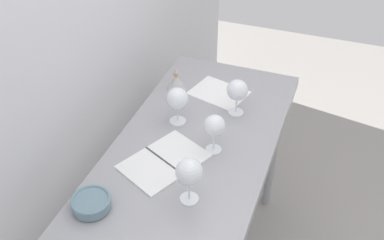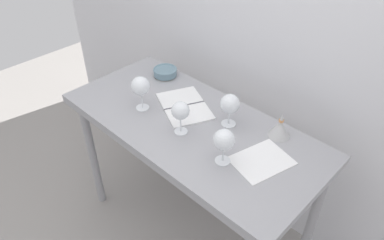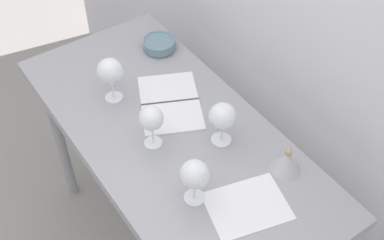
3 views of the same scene
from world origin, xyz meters
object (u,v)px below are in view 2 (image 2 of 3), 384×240
at_px(wine_glass_far_right, 230,105).
at_px(open_notebook, 184,106).
at_px(tasting_sheet_upper, 261,161).
at_px(wine_glass_near_center, 180,112).
at_px(wine_glass_near_left, 140,87).
at_px(decanter_funnel, 280,128).
at_px(tasting_bowl, 165,72).
at_px(wine_glass_near_right, 224,141).

distance_m(wine_glass_far_right, open_notebook, 0.30).
bearing_deg(tasting_sheet_upper, wine_glass_near_center, -150.35).
relative_size(wine_glass_near_left, wine_glass_near_center, 1.09).
bearing_deg(decanter_funnel, tasting_sheet_upper, -77.65).
distance_m(wine_glass_near_center, tasting_bowl, 0.56).
relative_size(wine_glass_near_left, wine_glass_far_right, 1.09).
height_order(wine_glass_far_right, decanter_funnel, wine_glass_far_right).
height_order(wine_glass_near_left, tasting_bowl, wine_glass_near_left).
relative_size(wine_glass_near_right, open_notebook, 0.44).
height_order(wine_glass_near_left, tasting_sheet_upper, wine_glass_near_left).
bearing_deg(wine_glass_near_center, wine_glass_near_right, -3.15).
height_order(wine_glass_near_center, tasting_bowl, wine_glass_near_center).
bearing_deg(tasting_bowl, wine_glass_near_right, -24.05).
distance_m(wine_glass_near_left, tasting_sheet_upper, 0.72).
height_order(wine_glass_near_right, decanter_funnel, wine_glass_near_right).
bearing_deg(decanter_funnel, wine_glass_far_right, -156.75).
xyz_separation_m(wine_glass_near_center, tasting_sheet_upper, (0.41, 0.11, -0.12)).
distance_m(open_notebook, tasting_bowl, 0.35).
height_order(tasting_bowl, decanter_funnel, decanter_funnel).
distance_m(wine_glass_near_right, decanter_funnel, 0.34).
xyz_separation_m(wine_glass_far_right, decanter_funnel, (0.23, 0.10, -0.08)).
bearing_deg(wine_glass_near_left, wine_glass_near_center, 0.29).
bearing_deg(tasting_bowl, wine_glass_far_right, -9.94).
relative_size(wine_glass_far_right, tasting_sheet_upper, 0.68).
relative_size(wine_glass_near_center, wine_glass_far_right, 1.00).
distance_m(wine_glass_far_right, decanter_funnel, 0.27).
xyz_separation_m(wine_glass_near_center, decanter_funnel, (0.36, 0.31, -0.08)).
relative_size(wine_glass_far_right, decanter_funnel, 1.34).
xyz_separation_m(wine_glass_near_right, wine_glass_far_right, (-0.15, 0.23, -0.00)).
bearing_deg(decanter_funnel, wine_glass_near_right, -103.76).
bearing_deg(tasting_bowl, open_notebook, -25.37).
bearing_deg(wine_glass_near_center, decanter_funnel, 40.69).
bearing_deg(wine_glass_near_center, open_notebook, 130.49).
relative_size(wine_glass_near_left, open_notebook, 0.48).
bearing_deg(wine_glass_near_left, wine_glass_far_right, 26.76).
distance_m(wine_glass_near_center, decanter_funnel, 0.48).
relative_size(open_notebook, tasting_sheet_upper, 1.55).
bearing_deg(tasting_sheet_upper, wine_glass_near_left, -156.22).
bearing_deg(wine_glass_near_left, decanter_funnel, 25.53).
height_order(wine_glass_near_center, decanter_funnel, wine_glass_near_center).
distance_m(wine_glass_near_center, open_notebook, 0.25).
height_order(wine_glass_near_right, tasting_sheet_upper, wine_glass_near_right).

